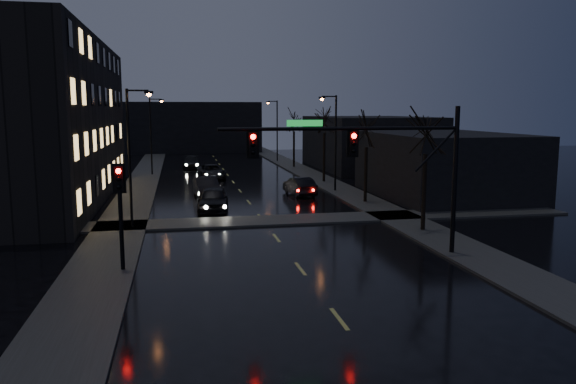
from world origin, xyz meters
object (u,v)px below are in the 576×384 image
oncoming_car_c (212,172)px  oncoming_car_d (191,162)px  lead_car (300,186)px  oncoming_car_a (213,199)px  oncoming_car_b (206,187)px

oncoming_car_c → oncoming_car_d: size_ratio=1.04×
oncoming_car_c → lead_car: 13.80m
oncoming_car_a → oncoming_car_c: 18.15m
lead_car → oncoming_car_c: bearing=-69.5°
oncoming_car_b → oncoming_car_d: 22.41m
oncoming_car_a → oncoming_car_d: bearing=98.2°
oncoming_car_d → lead_car: bearing=-69.0°
oncoming_car_a → lead_car: size_ratio=1.08×
oncoming_car_b → lead_car: oncoming_car_b is taller
oncoming_car_a → oncoming_car_b: (-0.15, 6.09, -0.02)m
oncoming_car_c → oncoming_car_d: 10.51m
oncoming_car_c → oncoming_car_d: bearing=95.0°
oncoming_car_a → oncoming_car_d: size_ratio=0.98×
oncoming_car_c → oncoming_car_b: bearing=-100.0°
lead_car → oncoming_car_d: bearing=-77.1°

